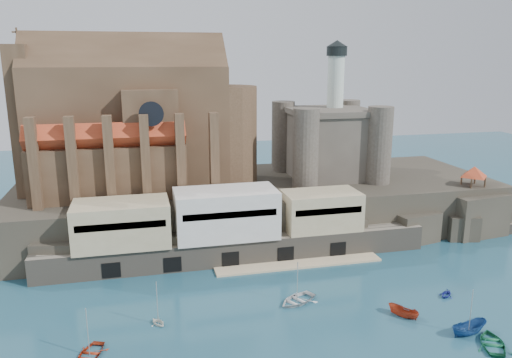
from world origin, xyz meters
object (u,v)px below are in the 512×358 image
at_px(boat_2, 468,334).
at_px(church, 139,127).
at_px(castle_keep, 329,139).
at_px(pavilion, 474,173).
at_px(boat_0, 90,356).

bearing_deg(boat_2, church, 29.48).
height_order(castle_keep, pavilion, castle_keep).
xyz_separation_m(pavilion, boat_2, (-25.23, -34.96, -12.73)).
height_order(pavilion, boat_2, pavilion).
height_order(church, pavilion, church).
xyz_separation_m(pavilion, boat_0, (-73.78, -28.45, -12.73)).
bearing_deg(castle_keep, boat_0, -137.71).
xyz_separation_m(church, boat_2, (40.90, -50.81, -22.13)).
relative_size(pavilion, boat_0, 1.20).
relative_size(church, castle_keep, 1.60).
bearing_deg(pavilion, boat_2, -125.82).
bearing_deg(pavilion, castle_keep, 149.82).
bearing_deg(castle_keep, pavilion, -30.18).
bearing_deg(castle_keep, church, 178.89).
height_order(castle_keep, boat_0, castle_keep).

